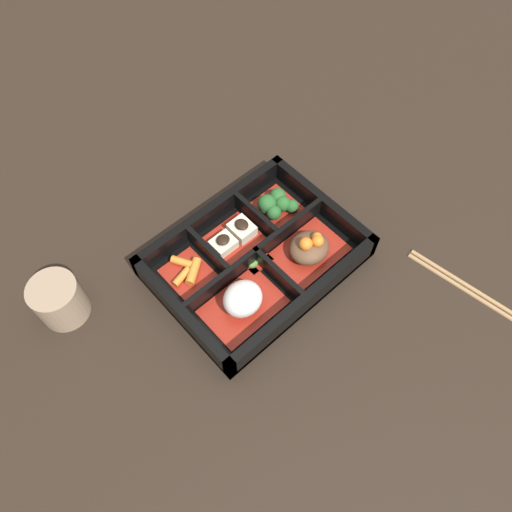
% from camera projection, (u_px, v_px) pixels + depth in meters
% --- Properties ---
extents(ground_plane, '(3.00, 3.00, 0.00)m').
position_uv_depth(ground_plane, '(256.00, 264.00, 0.79)').
color(ground_plane, black).
extents(bento_base, '(0.31, 0.23, 0.01)m').
position_uv_depth(bento_base, '(256.00, 262.00, 0.79)').
color(bento_base, black).
rests_on(bento_base, ground_plane).
extents(bento_rim, '(0.31, 0.23, 0.05)m').
position_uv_depth(bento_rim, '(255.00, 256.00, 0.77)').
color(bento_rim, black).
rests_on(bento_rim, ground_plane).
extents(bowl_stew, '(0.12, 0.08, 0.05)m').
position_uv_depth(bowl_stew, '(309.00, 249.00, 0.77)').
color(bowl_stew, maroon).
rests_on(bowl_stew, bento_base).
extents(bowl_rice, '(0.12, 0.08, 0.06)m').
position_uv_depth(bowl_rice, '(243.00, 301.00, 0.72)').
color(bowl_rice, maroon).
rests_on(bowl_rice, bento_base).
extents(bowl_greens, '(0.07, 0.07, 0.04)m').
position_uv_depth(bowl_greens, '(275.00, 205.00, 0.82)').
color(bowl_greens, maroon).
rests_on(bowl_greens, bento_base).
extents(bowl_tofu, '(0.08, 0.07, 0.03)m').
position_uv_depth(bowl_tofu, '(234.00, 237.00, 0.79)').
color(bowl_tofu, maroon).
rests_on(bowl_tofu, bento_base).
extents(bowl_carrots, '(0.07, 0.07, 0.02)m').
position_uv_depth(bowl_carrots, '(188.00, 272.00, 0.77)').
color(bowl_carrots, maroon).
rests_on(bowl_carrots, bento_base).
extents(bowl_pickles, '(0.04, 0.04, 0.01)m').
position_uv_depth(bowl_pickles, '(253.00, 259.00, 0.78)').
color(bowl_pickles, maroon).
rests_on(bowl_pickles, bento_base).
extents(tea_cup, '(0.07, 0.07, 0.07)m').
position_uv_depth(tea_cup, '(59.00, 300.00, 0.72)').
color(tea_cup, gray).
rests_on(tea_cup, ground_plane).
extents(chopsticks, '(0.05, 0.22, 0.01)m').
position_uv_depth(chopsticks, '(474.00, 291.00, 0.76)').
color(chopsticks, '#A87F51').
rests_on(chopsticks, ground_plane).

